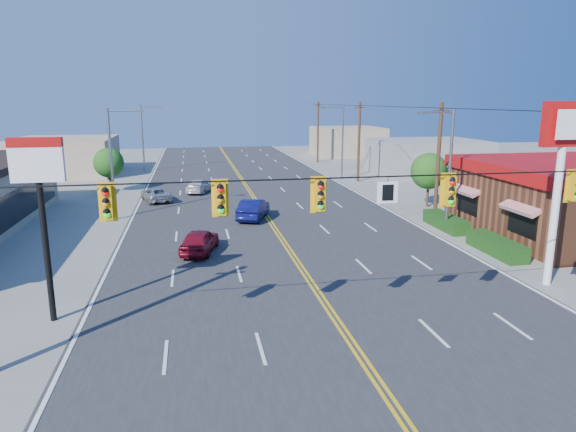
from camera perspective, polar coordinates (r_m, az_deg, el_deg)
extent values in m
plane|color=gray|center=(19.23, 6.87, -13.71)|extent=(160.00, 160.00, 0.00)
cube|color=#2D2D30|center=(37.74, -2.26, -0.30)|extent=(20.00, 120.00, 0.06)
cylinder|color=black|center=(17.42, 7.40, 4.27)|extent=(24.00, 0.05, 0.05)
cube|color=white|center=(17.91, 11.00, 2.59)|extent=(0.75, 0.04, 0.75)
cube|color=#D89E0C|center=(16.87, -19.48, 1.38)|extent=(0.55, 0.34, 1.25)
cube|color=#D89E0C|center=(16.69, -7.53, 1.89)|extent=(0.55, 0.34, 1.25)
cube|color=#D89E0C|center=(17.18, 3.53, 2.29)|extent=(0.55, 0.34, 1.25)
cube|color=#D89E0C|center=(18.88, 17.51, 2.67)|extent=(0.55, 0.34, 1.25)
cube|color=#D89E0C|center=(21.68, 29.27, 2.87)|extent=(0.55, 0.34, 1.25)
cube|color=#194214|center=(33.98, 19.43, -1.76)|extent=(1.20, 9.00, 0.90)
cylinder|color=white|center=(26.62, 27.52, 0.38)|extent=(0.36, 0.36, 7.00)
cube|color=#A50C0C|center=(26.16, 28.43, 8.97)|extent=(2.20, 0.36, 2.00)
cylinder|color=black|center=(21.84, -25.29, -3.19)|extent=(0.24, 0.24, 6.00)
cube|color=white|center=(21.26, -26.10, 5.15)|extent=(1.90, 0.30, 1.30)
cylinder|color=gray|center=(34.80, 17.52, 4.66)|extent=(0.20, 0.20, 8.00)
cylinder|color=gray|center=(34.00, 16.28, 11.00)|extent=(2.20, 0.12, 0.12)
cube|color=gray|center=(33.52, 14.57, 11.00)|extent=(0.50, 0.25, 0.15)
cylinder|color=gray|center=(56.96, 6.08, 8.10)|extent=(0.20, 0.20, 8.00)
cylinder|color=gray|center=(56.48, 5.08, 11.95)|extent=(2.20, 0.12, 0.12)
cube|color=gray|center=(56.19, 3.97, 11.91)|extent=(0.50, 0.25, 0.15)
cylinder|color=gray|center=(39.04, -19.02, 5.38)|extent=(0.20, 0.20, 8.00)
cylinder|color=gray|center=(38.64, -17.79, 11.06)|extent=(2.20, 0.12, 0.12)
cube|color=gray|center=(38.53, -16.13, 11.08)|extent=(0.50, 0.25, 0.15)
cylinder|color=gray|center=(64.77, -15.85, 8.25)|extent=(0.20, 0.20, 8.00)
cylinder|color=gray|center=(64.53, -15.06, 11.66)|extent=(2.20, 0.12, 0.12)
cube|color=gray|center=(64.47, -14.06, 11.67)|extent=(0.50, 0.25, 0.15)
cylinder|color=#47301E|center=(38.85, 16.34, 5.82)|extent=(0.28, 0.28, 8.40)
cylinder|color=#47301E|center=(55.41, 7.88, 8.13)|extent=(0.28, 0.28, 8.40)
cylinder|color=#47301E|center=(72.66, 3.34, 9.30)|extent=(0.28, 0.28, 8.40)
cylinder|color=#47301E|center=(43.41, 15.25, 2.36)|extent=(0.20, 0.20, 2.10)
sphere|color=#235B19|center=(43.13, 15.39, 4.83)|extent=(2.94, 2.94, 2.94)
cylinder|color=#47301E|center=(51.50, -19.15, 3.62)|extent=(0.20, 0.20, 2.00)
sphere|color=#235B19|center=(51.27, -19.30, 5.60)|extent=(2.80, 2.80, 2.80)
cube|color=gray|center=(63.01, 15.19, 6.34)|extent=(12.00, 10.00, 4.00)
cube|color=tan|center=(66.32, -23.55, 6.12)|extent=(11.00, 12.00, 4.20)
cube|color=tan|center=(82.32, 6.60, 8.24)|extent=(10.00, 10.00, 4.40)
imported|color=maroon|center=(29.60, -9.80, -2.83)|extent=(2.59, 4.30, 1.37)
imported|color=#0D0F4C|center=(37.50, -3.87, 0.71)|extent=(2.99, 4.74, 1.48)
imported|color=#BCBCBC|center=(48.99, -9.83, 3.25)|extent=(2.92, 4.57, 1.23)
imported|color=#B0B0B5|center=(45.48, -14.45, 2.29)|extent=(3.10, 4.72, 1.21)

